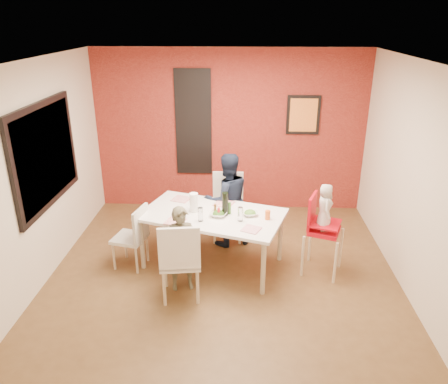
{
  "coord_description": "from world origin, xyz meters",
  "views": [
    {
      "loc": [
        0.25,
        -4.88,
        3.16
      ],
      "look_at": [
        0.0,
        0.3,
        1.05
      ],
      "focal_mm": 35.0,
      "sensor_mm": 36.0,
      "label": 1
    }
  ],
  "objects_px": {
    "chair_near": "(180,258)",
    "paper_towel_roll": "(194,203)",
    "chair_far": "(228,202)",
    "chair_left": "(134,234)",
    "wine_bottle": "(225,204)",
    "toddler": "(325,207)",
    "high_chair": "(320,227)",
    "child_near": "(182,249)",
    "child_far": "(227,200)",
    "dining_table": "(212,218)"
  },
  "relations": [
    {
      "from": "child_far",
      "to": "wine_bottle",
      "type": "relative_size",
      "value": 4.48
    },
    {
      "from": "high_chair",
      "to": "chair_left",
      "type": "bearing_deg",
      "value": 110.43
    },
    {
      "from": "chair_far",
      "to": "high_chair",
      "type": "bearing_deg",
      "value": -38.38
    },
    {
      "from": "chair_far",
      "to": "paper_towel_roll",
      "type": "distance_m",
      "value": 0.96
    },
    {
      "from": "chair_left",
      "to": "child_near",
      "type": "bearing_deg",
      "value": 69.02
    },
    {
      "from": "chair_near",
      "to": "wine_bottle",
      "type": "relative_size",
      "value": 3.27
    },
    {
      "from": "child_far",
      "to": "dining_table",
      "type": "bearing_deg",
      "value": 53.14
    },
    {
      "from": "chair_near",
      "to": "child_near",
      "type": "xyz_separation_m",
      "value": [
        -0.01,
        0.25,
        -0.03
      ]
    },
    {
      "from": "chair_far",
      "to": "chair_near",
      "type": "bearing_deg",
      "value": -106.58
    },
    {
      "from": "chair_left",
      "to": "child_far",
      "type": "bearing_deg",
      "value": 133.67
    },
    {
      "from": "chair_left",
      "to": "child_far",
      "type": "distance_m",
      "value": 1.41
    },
    {
      "from": "chair_near",
      "to": "toddler",
      "type": "distance_m",
      "value": 1.91
    },
    {
      "from": "child_far",
      "to": "paper_towel_roll",
      "type": "bearing_deg",
      "value": 32.28
    },
    {
      "from": "wine_bottle",
      "to": "paper_towel_roll",
      "type": "xyz_separation_m",
      "value": [
        -0.41,
        0.09,
        -0.03
      ]
    },
    {
      "from": "child_far",
      "to": "high_chair",
      "type": "bearing_deg",
      "value": 129.25
    },
    {
      "from": "chair_near",
      "to": "high_chair",
      "type": "xyz_separation_m",
      "value": [
        1.71,
        0.72,
        0.07
      ]
    },
    {
      "from": "high_chair",
      "to": "paper_towel_roll",
      "type": "distance_m",
      "value": 1.67
    },
    {
      "from": "chair_far",
      "to": "toddler",
      "type": "height_order",
      "value": "toddler"
    },
    {
      "from": "chair_left",
      "to": "child_far",
      "type": "xyz_separation_m",
      "value": [
        1.19,
        0.71,
        0.21
      ]
    },
    {
      "from": "paper_towel_roll",
      "to": "wine_bottle",
      "type": "bearing_deg",
      "value": -12.29
    },
    {
      "from": "chair_near",
      "to": "paper_towel_roll",
      "type": "relative_size",
      "value": 4.02
    },
    {
      "from": "chair_near",
      "to": "toddler",
      "type": "height_order",
      "value": "toddler"
    },
    {
      "from": "child_far",
      "to": "paper_towel_roll",
      "type": "height_order",
      "value": "child_far"
    },
    {
      "from": "paper_towel_roll",
      "to": "chair_far",
      "type": "bearing_deg",
      "value": 62.65
    },
    {
      "from": "dining_table",
      "to": "chair_far",
      "type": "relative_size",
      "value": 2.06
    },
    {
      "from": "chair_far",
      "to": "child_far",
      "type": "bearing_deg",
      "value": -90.31
    },
    {
      "from": "chair_left",
      "to": "wine_bottle",
      "type": "xyz_separation_m",
      "value": [
        1.19,
        0.07,
        0.43
      ]
    },
    {
      "from": "chair_near",
      "to": "paper_towel_roll",
      "type": "height_order",
      "value": "chair_near"
    },
    {
      "from": "child_far",
      "to": "wine_bottle",
      "type": "xyz_separation_m",
      "value": [
        -0.0,
        -0.64,
        0.22
      ]
    },
    {
      "from": "paper_towel_roll",
      "to": "chair_left",
      "type": "bearing_deg",
      "value": -168.64
    },
    {
      "from": "chair_near",
      "to": "toddler",
      "type": "bearing_deg",
      "value": -165.52
    },
    {
      "from": "child_near",
      "to": "wine_bottle",
      "type": "xyz_separation_m",
      "value": [
        0.5,
        0.54,
        0.37
      ]
    },
    {
      "from": "chair_far",
      "to": "child_far",
      "type": "distance_m",
      "value": 0.29
    },
    {
      "from": "high_chair",
      "to": "wine_bottle",
      "type": "relative_size",
      "value": 3.43
    },
    {
      "from": "chair_near",
      "to": "paper_towel_roll",
      "type": "xyz_separation_m",
      "value": [
        0.07,
        0.88,
        0.32
      ]
    },
    {
      "from": "chair_left",
      "to": "dining_table",
      "type": "bearing_deg",
      "value": 108.87
    },
    {
      "from": "wine_bottle",
      "to": "dining_table",
      "type": "bearing_deg",
      "value": 167.39
    },
    {
      "from": "child_near",
      "to": "toddler",
      "type": "relative_size",
      "value": 1.79
    },
    {
      "from": "dining_table",
      "to": "chair_left",
      "type": "bearing_deg",
      "value": -174.12
    },
    {
      "from": "high_chair",
      "to": "child_far",
      "type": "bearing_deg",
      "value": 80.42
    },
    {
      "from": "chair_far",
      "to": "chair_left",
      "type": "height_order",
      "value": "chair_far"
    },
    {
      "from": "chair_left",
      "to": "child_near",
      "type": "distance_m",
      "value": 0.84
    },
    {
      "from": "child_far",
      "to": "paper_towel_roll",
      "type": "distance_m",
      "value": 0.72
    },
    {
      "from": "chair_left",
      "to": "toddler",
      "type": "distance_m",
      "value": 2.49
    },
    {
      "from": "chair_left",
      "to": "wine_bottle",
      "type": "distance_m",
      "value": 1.27
    },
    {
      "from": "child_far",
      "to": "toddler",
      "type": "height_order",
      "value": "child_far"
    },
    {
      "from": "toddler",
      "to": "wine_bottle",
      "type": "xyz_separation_m",
      "value": [
        -1.25,
        0.08,
        -0.02
      ]
    },
    {
      "from": "chair_left",
      "to": "toddler",
      "type": "height_order",
      "value": "toddler"
    },
    {
      "from": "chair_far",
      "to": "toddler",
      "type": "bearing_deg",
      "value": -38.28
    },
    {
      "from": "chair_left",
      "to": "chair_near",
      "type": "bearing_deg",
      "value": 57.57
    }
  ]
}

